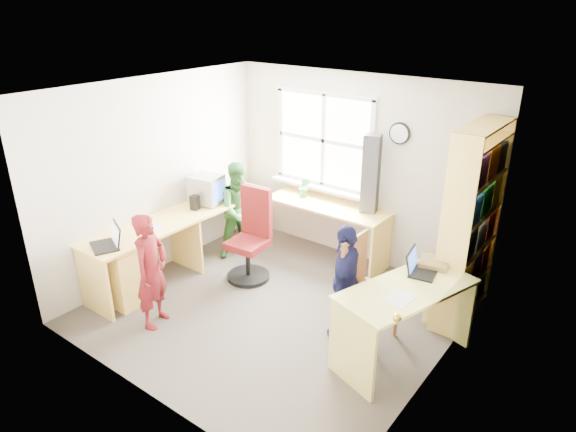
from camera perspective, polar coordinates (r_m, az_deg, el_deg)
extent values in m
cube|color=#433C35|center=(5.81, -1.51, -10.44)|extent=(3.60, 3.40, 0.02)
cube|color=white|center=(4.91, -1.81, 13.82)|extent=(3.60, 3.40, 0.02)
cube|color=beige|center=(6.59, 7.69, 5.18)|extent=(3.60, 0.02, 2.40)
cube|color=beige|center=(4.18, -16.48, -6.51)|extent=(3.60, 0.02, 2.40)
cube|color=beige|center=(6.46, -14.34, 4.31)|extent=(0.02, 3.40, 2.40)
cube|color=beige|center=(4.45, 16.99, -4.71)|extent=(0.02, 3.40, 2.40)
cube|color=white|center=(6.73, 3.99, 8.37)|extent=(1.40, 0.01, 1.20)
cube|color=white|center=(6.72, 3.97, 8.37)|extent=(1.48, 0.04, 1.28)
cube|color=olive|center=(3.72, 10.27, -13.55)|extent=(0.02, 0.82, 2.00)
sphere|color=gold|center=(3.98, 12.03, -11.01)|extent=(0.07, 0.07, 0.07)
cylinder|color=black|center=(6.17, 12.30, 8.96)|extent=(0.26, 0.03, 0.26)
cylinder|color=white|center=(6.16, 12.23, 8.93)|extent=(0.22, 0.01, 0.22)
cube|color=#FFD465|center=(6.46, -11.51, 0.14)|extent=(0.60, 2.70, 0.03)
cube|color=#FFD465|center=(6.63, 4.36, 1.16)|extent=(1.65, 0.56, 0.03)
cube|color=#FFD465|center=(6.61, -11.26, -2.85)|extent=(0.56, 0.03, 0.72)
cube|color=#FFD465|center=(5.93, -20.72, -7.18)|extent=(0.56, 0.03, 0.72)
cube|color=#FFD465|center=(7.46, -3.80, 0.64)|extent=(0.56, 0.03, 0.72)
cube|color=#FFD465|center=(6.43, 10.27, -3.56)|extent=(0.03, 0.52, 0.72)
cube|color=#FFD465|center=(6.10, -17.85, -5.89)|extent=(0.54, 0.45, 0.72)
cube|color=#EBE575|center=(4.83, 13.08, -7.93)|extent=(1.00, 1.46, 0.03)
cube|color=#EBE575|center=(4.65, 7.07, -14.56)|extent=(0.56, 0.20, 0.74)
cube|color=#EBE575|center=(5.48, 17.36, -9.20)|extent=(0.56, 0.20, 0.74)
cube|color=#FFD465|center=(5.14, 17.88, -2.83)|extent=(0.30, 0.02, 2.10)
cube|color=#FFD465|center=(6.03, 21.17, 0.56)|extent=(0.30, 0.02, 2.10)
cube|color=#FFD465|center=(5.27, 21.17, 9.38)|extent=(0.30, 1.00, 0.02)
cube|color=#FFD465|center=(6.03, 18.40, -9.63)|extent=(0.30, 1.00, 0.02)
cube|color=#FFD465|center=(5.85, 18.84, -6.65)|extent=(0.30, 1.00, 0.02)
cube|color=#FFD465|center=(5.68, 19.33, -3.30)|extent=(0.30, 1.00, 0.02)
cube|color=#FFD465|center=(5.53, 19.84, 0.23)|extent=(0.30, 1.00, 0.02)
cube|color=#FFD465|center=(5.41, 20.37, 3.94)|extent=(0.30, 1.00, 0.02)
cube|color=#FFD465|center=(5.30, 20.94, 7.82)|extent=(0.30, 1.00, 0.02)
cube|color=red|center=(5.71, 17.55, -9.76)|extent=(0.25, 0.28, 0.27)
cube|color=#1B51A3|center=(5.97, 18.66, -8.28)|extent=(0.25, 0.30, 0.29)
cube|color=#208736|center=(6.22, 19.60, -7.01)|extent=(0.25, 0.26, 0.30)
cube|color=yellow|center=(5.52, 18.02, -6.46)|extent=(0.25, 0.28, 0.30)
cube|color=#7A3687|center=(5.79, 19.12, -5.08)|extent=(0.25, 0.30, 0.32)
cube|color=orange|center=(6.06, 20.03, -4.12)|extent=(0.25, 0.26, 0.29)
cube|color=#282828|center=(5.35, 18.52, -2.82)|extent=(0.25, 0.28, 0.32)
cube|color=silver|center=(5.64, 19.60, -1.82)|extent=(0.25, 0.30, 0.29)
cube|color=red|center=(5.90, 20.54, -0.75)|extent=(0.25, 0.26, 0.30)
cube|color=#1B51A3|center=(5.21, 19.02, 0.78)|extent=(0.25, 0.28, 0.29)
cube|color=#208736|center=(5.49, 20.13, 1.86)|extent=(0.25, 0.30, 0.30)
cube|color=yellow|center=(5.76, 21.07, 2.79)|extent=(0.25, 0.26, 0.32)
cube|color=#7A3687|center=(5.08, 19.58, 4.84)|extent=(0.25, 0.28, 0.30)
cube|color=orange|center=(5.38, 20.69, 5.73)|extent=(0.25, 0.30, 0.32)
cube|color=#282828|center=(5.66, 21.59, 6.23)|extent=(0.25, 0.26, 0.29)
cylinder|color=black|center=(6.41, -4.42, -6.67)|extent=(0.57, 0.57, 0.05)
cylinder|color=black|center=(6.30, -4.48, -4.96)|extent=(0.06, 0.06, 0.39)
cube|color=maroon|center=(6.20, -4.54, -3.12)|extent=(0.47, 0.47, 0.08)
cube|color=maroon|center=(6.21, -3.52, 0.56)|extent=(0.42, 0.11, 0.62)
cylinder|color=brown|center=(5.25, 5.98, -11.25)|extent=(0.04, 0.04, 0.50)
cylinder|color=brown|center=(5.09, 9.85, -12.72)|extent=(0.04, 0.04, 0.50)
cylinder|color=brown|center=(5.54, 8.25, -9.37)|extent=(0.04, 0.04, 0.50)
cylinder|color=brown|center=(5.39, 11.96, -10.68)|extent=(0.04, 0.04, 0.50)
cube|color=brown|center=(5.17, 9.19, -8.58)|extent=(0.48, 0.48, 0.04)
cube|color=brown|center=(5.12, 7.34, -5.11)|extent=(0.04, 0.44, 0.55)
cube|color=#9F9FA3|center=(6.73, -8.94, 1.51)|extent=(0.32, 0.27, 0.02)
cube|color=#9F9FA3|center=(6.67, -9.03, 2.98)|extent=(0.44, 0.41, 0.36)
cube|color=#3F72F2|center=(6.57, -7.65, 2.75)|extent=(0.07, 0.29, 0.26)
cube|color=black|center=(5.82, -19.71, -3.19)|extent=(0.42, 0.38, 0.02)
cube|color=black|center=(5.79, -18.58, -1.90)|extent=(0.35, 0.20, 0.23)
cube|color=white|center=(5.78, -18.67, -1.92)|extent=(0.30, 0.16, 0.19)
cube|color=black|center=(5.10, 14.82, -6.07)|extent=(0.28, 0.36, 0.02)
cube|color=black|center=(5.07, 13.61, -4.75)|extent=(0.11, 0.33, 0.21)
cube|color=#3F72F2|center=(5.07, 13.71, -4.77)|extent=(0.08, 0.28, 0.17)
cube|color=black|center=(6.52, -10.32, 1.48)|extent=(0.10, 0.10, 0.19)
cube|color=black|center=(6.89, -7.27, 2.77)|extent=(0.08, 0.08, 0.16)
cube|color=black|center=(6.29, 9.19, 4.61)|extent=(0.23, 0.22, 0.98)
cube|color=red|center=(5.26, 15.91, -5.01)|extent=(0.33, 0.33, 0.05)
cube|color=silver|center=(6.11, -15.05, -1.38)|extent=(0.33, 0.38, 0.00)
cube|color=silver|center=(4.65, 12.29, -8.95)|extent=(0.21, 0.29, 0.00)
imported|color=#2B6D38|center=(6.81, 1.83, 3.20)|extent=(0.18, 0.16, 0.28)
imported|color=maroon|center=(5.46, -14.93, -5.91)|extent=(0.42, 0.52, 1.25)
imported|color=#2F6D2B|center=(6.75, -5.25, 0.69)|extent=(0.72, 0.78, 1.28)
imported|color=#14163F|center=(5.17, 6.41, -7.20)|extent=(0.48, 0.77, 1.21)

